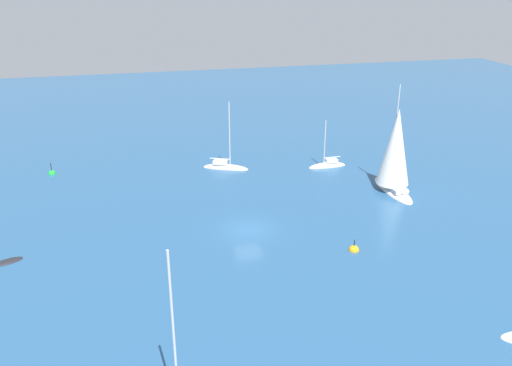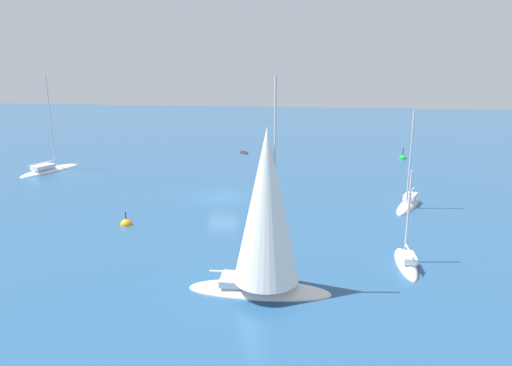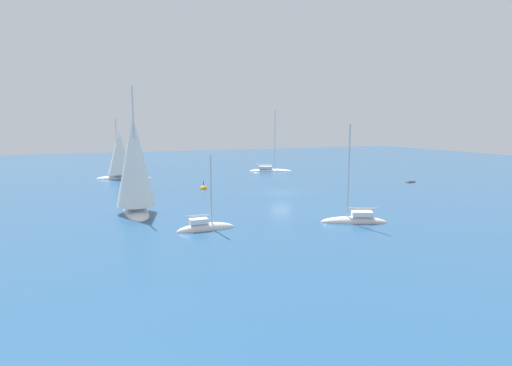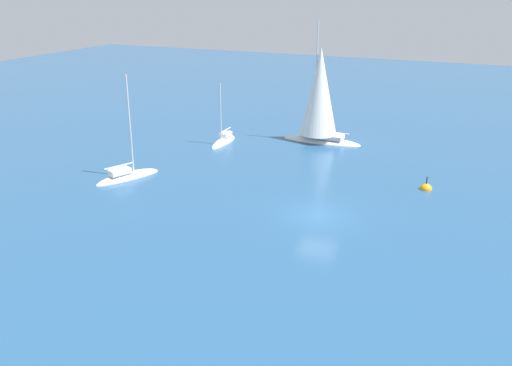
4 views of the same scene
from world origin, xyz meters
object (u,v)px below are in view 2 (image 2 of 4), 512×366
at_px(yacht, 265,218).
at_px(channel_buoy, 126,225).
at_px(mooring_buoy, 403,159).
at_px(sailboat, 406,264).
at_px(sailboat_1, 408,205).
at_px(sailboat_2, 49,170).
at_px(skiff, 244,153).

bearing_deg(yacht, channel_buoy, 140.90).
height_order(yacht, mooring_buoy, yacht).
bearing_deg(channel_buoy, yacht, 141.07).
bearing_deg(sailboat, yacht, 116.77).
bearing_deg(mooring_buoy, sailboat, 80.84).
distance_m(sailboat_1, channel_buoy, 23.02).
relative_size(sailboat_1, sailboat_2, 0.80).
height_order(sailboat, channel_buoy, sailboat).
relative_size(sailboat, sailboat_2, 0.59).
relative_size(sailboat_1, skiff, 3.34).
bearing_deg(skiff, sailboat_1, -163.69).
bearing_deg(sailboat_1, mooring_buoy, -164.86).
distance_m(sailboat, mooring_buoy, 32.55).
distance_m(sailboat, skiff, 36.54).
xyz_separation_m(skiff, mooring_buoy, (-20.01, 1.26, 0.01)).
relative_size(yacht, channel_buoy, 8.21).
height_order(yacht, channel_buoy, yacht).
height_order(sailboat_1, skiff, sailboat_1).
xyz_separation_m(sailboat, yacht, (8.13, 4.36, 4.09)).
bearing_deg(mooring_buoy, skiff, -3.61).
distance_m(yacht, mooring_buoy, 39.08).
relative_size(skiff, mooring_buoy, 1.47).
relative_size(sailboat_2, channel_buoy, 7.48).
xyz_separation_m(channel_buoy, mooring_buoy, (-24.77, -27.24, 0.00)).
bearing_deg(sailboat_2, sailboat_1, -79.47).
bearing_deg(skiff, sailboat, -178.51).
relative_size(sailboat_1, channel_buoy, 6.02).
distance_m(yacht, skiff, 38.58).
xyz_separation_m(skiff, channel_buoy, (4.77, 28.51, 0.00)).
height_order(sailboat_1, mooring_buoy, sailboat_1).
height_order(sailboat_2, skiff, sailboat_2).
bearing_deg(skiff, yacht, 167.60).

